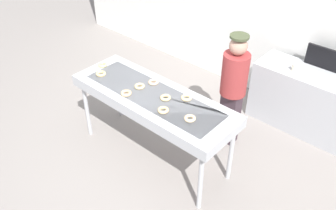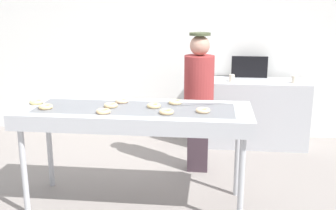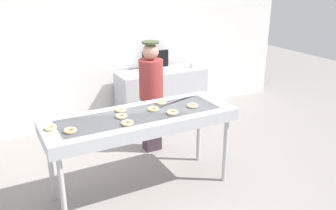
% 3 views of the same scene
% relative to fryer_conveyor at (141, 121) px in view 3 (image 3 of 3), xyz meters
% --- Properties ---
extents(ground_plane, '(16.00, 16.00, 0.00)m').
position_rel_fryer_conveyor_xyz_m(ground_plane, '(0.00, 0.00, -0.91)').
color(ground_plane, gray).
extents(back_wall, '(8.00, 0.12, 3.12)m').
position_rel_fryer_conveyor_xyz_m(back_wall, '(0.00, 2.34, 0.65)').
color(back_wall, white).
rests_on(back_wall, ground).
extents(fryer_conveyor, '(2.19, 0.77, 0.99)m').
position_rel_fryer_conveyor_xyz_m(fryer_conveyor, '(0.00, 0.00, 0.00)').
color(fryer_conveyor, '#B7BABF').
rests_on(fryer_conveyor, ground).
extents(plain_donut_0, '(0.18, 0.18, 0.04)m').
position_rel_fryer_conveyor_xyz_m(plain_donut_0, '(-0.99, 0.05, 0.10)').
color(plain_donut_0, '#E7D282').
rests_on(plain_donut_0, fryer_conveyor).
extents(plain_donut_1, '(0.14, 0.14, 0.04)m').
position_rel_fryer_conveyor_xyz_m(plain_donut_1, '(0.32, -0.16, 0.10)').
color(plain_donut_1, '#EEC385').
rests_on(plain_donut_1, fryer_conveyor).
extents(plain_donut_2, '(0.14, 0.14, 0.04)m').
position_rel_fryer_conveyor_xyz_m(plain_donut_2, '(-0.17, 0.19, 0.10)').
color(plain_donut_2, beige).
rests_on(plain_donut_2, fryer_conveyor).
extents(plain_donut_3, '(0.17, 0.17, 0.04)m').
position_rel_fryer_conveyor_xyz_m(plain_donut_3, '(0.64, -0.08, 0.10)').
color(plain_donut_3, beige).
rests_on(plain_donut_3, fryer_conveyor).
extents(plain_donut_4, '(0.18, 0.18, 0.04)m').
position_rel_fryer_conveyor_xyz_m(plain_donut_4, '(-0.24, -0.21, 0.10)').
color(plain_donut_4, '#F7C286').
rests_on(plain_donut_4, fryer_conveyor).
extents(plain_donut_5, '(0.18, 0.18, 0.04)m').
position_rel_fryer_conveyor_xyz_m(plain_donut_5, '(0.18, 0.04, 0.10)').
color(plain_donut_5, '#E7C485').
rests_on(plain_donut_5, fryer_conveyor).
extents(plain_donut_6, '(0.18, 0.18, 0.04)m').
position_rel_fryer_conveyor_xyz_m(plain_donut_6, '(0.37, 0.20, 0.10)').
color(plain_donut_6, '#F4CF8E').
rests_on(plain_donut_6, fryer_conveyor).
extents(plain_donut_7, '(0.16, 0.16, 0.04)m').
position_rel_fryer_conveyor_xyz_m(plain_donut_7, '(-0.23, 0.01, 0.10)').
color(plain_donut_7, '#E9C688').
rests_on(plain_donut_7, fryer_conveyor).
extents(plain_donut_8, '(0.16, 0.16, 0.04)m').
position_rel_fryer_conveyor_xyz_m(plain_donut_8, '(-0.82, -0.12, 0.10)').
color(plain_donut_8, '#F6CC82').
rests_on(plain_donut_8, fryer_conveyor).
extents(worker_baker, '(0.34, 0.34, 1.63)m').
position_rel_fryer_conveyor_xyz_m(worker_baker, '(0.57, 0.92, 0.01)').
color(worker_baker, '#3D2D36').
rests_on(worker_baker, ground).
extents(prep_counter, '(1.57, 0.57, 0.91)m').
position_rel_fryer_conveyor_xyz_m(prep_counter, '(1.23, 1.89, -0.46)').
color(prep_counter, '#B7BABF').
rests_on(prep_counter, ground).
extents(paper_cup_0, '(0.07, 0.07, 0.10)m').
position_rel_fryer_conveyor_xyz_m(paper_cup_0, '(1.80, 1.80, 0.05)').
color(paper_cup_0, beige).
rests_on(paper_cup_0, prep_counter).
extents(paper_cup_1, '(0.07, 0.07, 0.10)m').
position_rel_fryer_conveyor_xyz_m(paper_cup_1, '(0.98, 1.80, 0.05)').
color(paper_cup_1, beige).
rests_on(paper_cup_1, prep_counter).
extents(menu_display, '(0.50, 0.04, 0.30)m').
position_rel_fryer_conveyor_xyz_m(menu_display, '(1.23, 2.13, 0.15)').
color(menu_display, black).
rests_on(menu_display, prep_counter).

